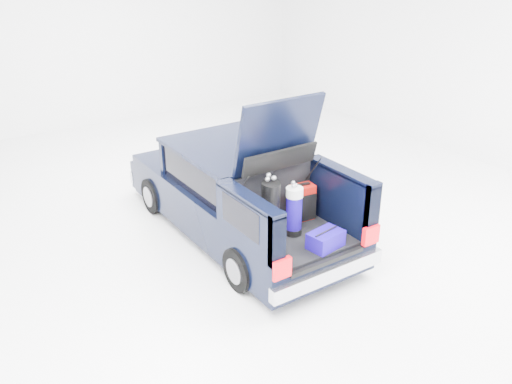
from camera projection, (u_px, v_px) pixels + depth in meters
ground at (239, 232)px, 8.78m from camera, size 14.00×14.00×0.00m
car at (235, 192)px, 8.58m from camera, size 1.87×4.65×2.47m
red_suitcase at (302, 202)px, 7.81m from camera, size 0.36×0.25×0.56m
black_golf_bag at (270, 209)px, 7.28m from camera, size 0.35×0.39×0.91m
blue_golf_bag at (294, 211)px, 7.36m from camera, size 0.29×0.29×0.79m
blue_duffel at (326, 239)px, 7.13m from camera, size 0.51×0.37×0.25m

